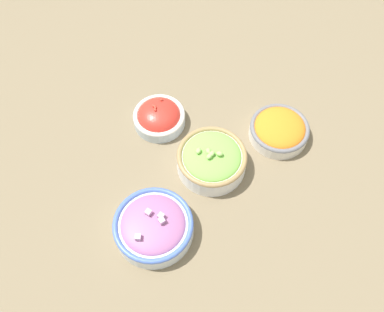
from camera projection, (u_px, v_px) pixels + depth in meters
The scene contains 5 objects.
ground_plane at pixel (192, 162), 1.04m from camera, with size 3.00×3.00×0.00m, color #75664C.
bowl_lettuce at pixel (212, 159), 1.00m from camera, with size 0.17×0.17×0.08m.
bowl_red_onion at pixel (153, 226), 0.92m from camera, with size 0.17×0.17×0.07m.
bowl_cherry_tomatoes at pixel (159, 117), 1.08m from camera, with size 0.13×0.13×0.06m.
bowl_carrots at pixel (279, 129), 1.06m from camera, with size 0.15×0.15×0.05m.
Camera 1 is at (-0.44, -0.27, 0.90)m, focal length 40.00 mm.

